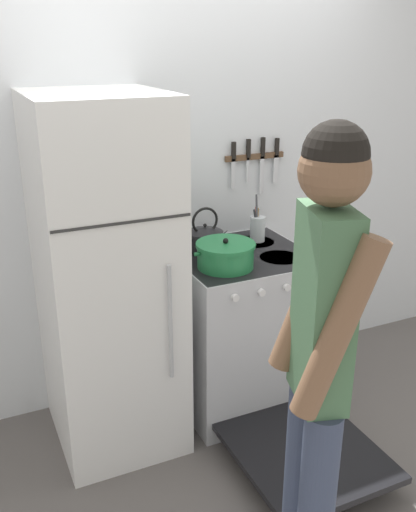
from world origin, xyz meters
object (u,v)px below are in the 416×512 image
at_px(stove_range, 242,331).
at_px(person, 319,360).
at_px(dutch_oven_pot, 225,255).
at_px(tea_kettle, 205,237).
at_px(refrigerator, 107,279).
at_px(utensil_jar, 257,228).

relative_size(stove_range, person, 0.79).
xyz_separation_m(stove_range, person, (-0.37, -1.21, 0.57)).
relative_size(dutch_oven_pot, tea_kettle, 1.37).
xyz_separation_m(refrigerator, person, (0.38, -1.24, 0.13)).
bearing_deg(tea_kettle, person, -99.02).
distance_m(dutch_oven_pot, person, 1.13).
xyz_separation_m(stove_range, dutch_oven_pot, (-0.16, -0.10, 0.52)).
bearing_deg(person, utensil_jar, -5.08).
height_order(tea_kettle, utensil_jar, utensil_jar).
relative_size(utensil_jar, person, 0.15).
height_order(stove_range, tea_kettle, tea_kettle).
distance_m(dutch_oven_pot, tea_kettle, 0.28).
relative_size(stove_range, utensil_jar, 5.17).
xyz_separation_m(refrigerator, dutch_oven_pot, (0.59, -0.13, 0.08)).
xyz_separation_m(stove_range, tea_kettle, (-0.15, 0.18, 0.53)).
bearing_deg(refrigerator, tea_kettle, 13.61).
distance_m(refrigerator, dutch_oven_pot, 0.61).
xyz_separation_m(dutch_oven_pot, utensil_jar, (0.34, 0.28, 0.01)).
bearing_deg(stove_range, utensil_jar, 45.30).
bearing_deg(stove_range, refrigerator, 177.63).
distance_m(refrigerator, utensil_jar, 0.95).
height_order(dutch_oven_pot, utensil_jar, utensil_jar).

